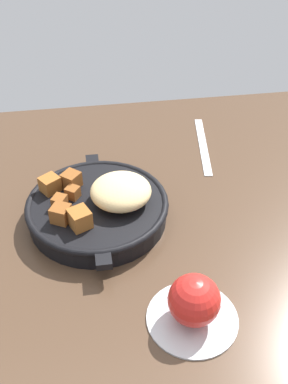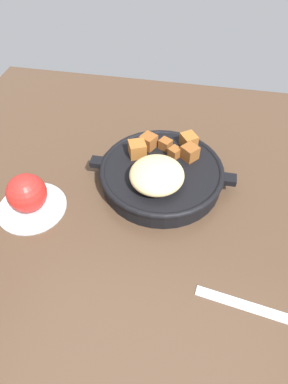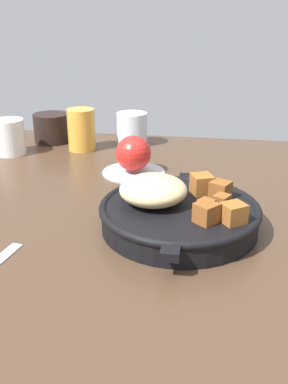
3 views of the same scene
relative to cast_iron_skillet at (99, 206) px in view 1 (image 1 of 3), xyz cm
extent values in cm
cube|color=#473323|center=(5.36, 8.40, -4.03)|extent=(92.62, 95.89, 2.40)
cylinder|color=black|center=(-0.05, -0.36, -0.97)|extent=(23.53, 23.53, 3.73)
torus|color=black|center=(-0.05, -0.36, 0.60)|extent=(24.26, 24.26, 1.20)
cube|color=black|center=(12.92, -0.36, 0.33)|extent=(2.64, 2.40, 1.20)
cube|color=black|center=(-13.03, -0.36, 0.33)|extent=(2.64, 2.40, 1.20)
ellipsoid|color=#DBBC7F|center=(0.31, 3.71, 3.02)|extent=(10.00, 10.21, 4.26)
cube|color=brown|center=(0.17, -6.49, 1.92)|extent=(2.97, 2.88, 2.05)
cube|color=brown|center=(3.62, -6.27, 2.29)|extent=(3.77, 3.77, 2.79)
cube|color=brown|center=(-4.96, -4.39, 2.30)|extent=(3.93, 3.92, 2.81)
cube|color=#935623|center=(-4.38, -8.05, 2.28)|extent=(4.03, 4.09, 2.78)
cube|color=#935623|center=(5.42, -3.35, 2.43)|extent=(4.17, 4.10, 3.07)
cube|color=brown|center=(-1.96, -4.28, 1.92)|extent=(2.82, 2.83, 2.06)
cylinder|color=#B7BABF|center=(22.63, 10.93, -2.53)|extent=(12.75, 12.75, 0.60)
sphere|color=red|center=(22.63, 10.93, 1.35)|extent=(7.16, 7.16, 7.16)
cube|color=silver|center=(-19.62, 23.35, -2.65)|extent=(21.56, 4.81, 0.36)
camera|label=1|loc=(59.35, -1.44, 50.67)|focal=42.83mm
camera|label=2|loc=(-5.46, 46.43, 45.51)|focal=31.29mm
camera|label=3|loc=(-59.31, -4.65, 27.94)|focal=40.73mm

